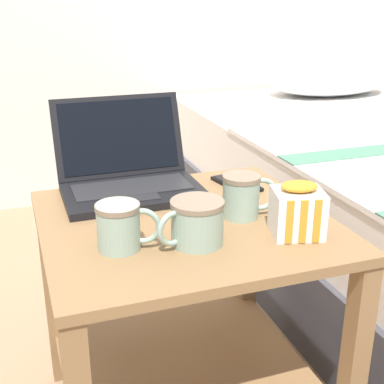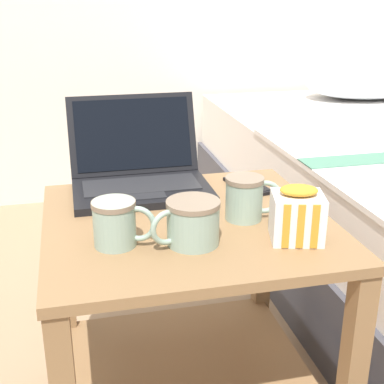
{
  "view_description": "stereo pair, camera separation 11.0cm",
  "coord_description": "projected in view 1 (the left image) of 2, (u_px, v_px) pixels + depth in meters",
  "views": [
    {
      "loc": [
        -0.34,
        -1.02,
        1.02
      ],
      "look_at": [
        0.0,
        -0.04,
        0.63
      ],
      "focal_mm": 50.0,
      "sensor_mm": 36.0,
      "label": 1
    },
    {
      "loc": [
        -0.23,
        -1.05,
        1.02
      ],
      "look_at": [
        0.0,
        -0.04,
        0.63
      ],
      "focal_mm": 50.0,
      "sensor_mm": 36.0,
      "label": 2
    }
  ],
  "objects": [
    {
      "name": "laptop",
      "position": [
        129.0,
        173.0,
        1.32
      ],
      "size": [
        0.33,
        0.29,
        0.22
      ],
      "color": "black",
      "rests_on": "bedside_table"
    },
    {
      "name": "mug_front_right",
      "position": [
        120.0,
        224.0,
        1.02
      ],
      "size": [
        0.12,
        0.09,
        0.09
      ],
      "color": "#8CA593",
      "rests_on": "bedside_table"
    },
    {
      "name": "cell_phone",
      "position": [
        236.0,
        184.0,
        1.37
      ],
      "size": [
        0.09,
        0.15,
        0.01
      ],
      "color": "black",
      "rests_on": "bedside_table"
    },
    {
      "name": "mug_mid_center",
      "position": [
        196.0,
        220.0,
        1.04
      ],
      "size": [
        0.14,
        0.11,
        0.09
      ],
      "color": "#8CA593",
      "rests_on": "bedside_table"
    },
    {
      "name": "bedside_table",
      "position": [
        186.0,
        296.0,
        1.24
      ],
      "size": [
        0.62,
        0.58,
        0.55
      ],
      "color": "olive",
      "rests_on": "ground_plane"
    },
    {
      "name": "snack_bag",
      "position": [
        297.0,
        211.0,
        1.08
      ],
      "size": [
        0.12,
        0.11,
        0.11
      ],
      "color": "white",
      "rests_on": "bedside_table"
    },
    {
      "name": "mug_front_left",
      "position": [
        243.0,
        194.0,
        1.17
      ],
      "size": [
        0.12,
        0.08,
        0.1
      ],
      "color": "#8CA593",
      "rests_on": "bedside_table"
    }
  ]
}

